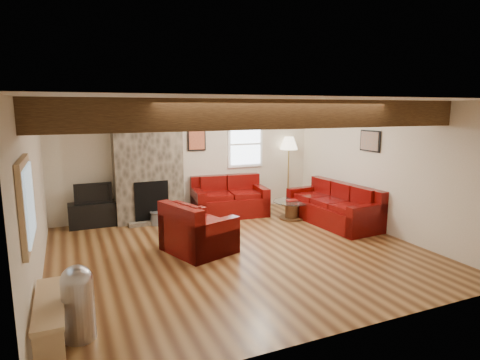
{
  "coord_description": "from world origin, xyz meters",
  "views": [
    {
      "loc": [
        -2.57,
        -5.94,
        2.39
      ],
      "look_at": [
        0.2,
        0.4,
        1.15
      ],
      "focal_mm": 30.0,
      "sensor_mm": 36.0,
      "label": 1
    }
  ],
  "objects_px": {
    "sofa_three": "(333,204)",
    "loveseat": "(229,196)",
    "armchair_red": "(199,227)",
    "floor_lamp": "(289,147)",
    "television": "(93,193)",
    "tv_cabinet": "(94,214)",
    "coffee_table": "(292,210)"
  },
  "relations": [
    {
      "from": "floor_lamp",
      "to": "tv_cabinet",
      "type": "bearing_deg",
      "value": -179.75
    },
    {
      "from": "armchair_red",
      "to": "loveseat",
      "type": "bearing_deg",
      "value": -54.02
    },
    {
      "from": "sofa_three",
      "to": "loveseat",
      "type": "height_order",
      "value": "loveseat"
    },
    {
      "from": "floor_lamp",
      "to": "armchair_red",
      "type": "bearing_deg",
      "value": -143.38
    },
    {
      "from": "tv_cabinet",
      "to": "television",
      "type": "bearing_deg",
      "value": 0.0
    },
    {
      "from": "loveseat",
      "to": "coffee_table",
      "type": "height_order",
      "value": "loveseat"
    },
    {
      "from": "coffee_table",
      "to": "tv_cabinet",
      "type": "bearing_deg",
      "value": 164.17
    },
    {
      "from": "sofa_three",
      "to": "floor_lamp",
      "type": "relative_size",
      "value": 1.25
    },
    {
      "from": "sofa_three",
      "to": "television",
      "type": "relative_size",
      "value": 2.93
    },
    {
      "from": "loveseat",
      "to": "coffee_table",
      "type": "distance_m",
      "value": 1.42
    },
    {
      "from": "sofa_three",
      "to": "tv_cabinet",
      "type": "height_order",
      "value": "sofa_three"
    },
    {
      "from": "armchair_red",
      "to": "floor_lamp",
      "type": "distance_m",
      "value": 3.94
    },
    {
      "from": "coffee_table",
      "to": "television",
      "type": "bearing_deg",
      "value": 164.17
    },
    {
      "from": "coffee_table",
      "to": "tv_cabinet",
      "type": "relative_size",
      "value": 0.82
    },
    {
      "from": "sofa_three",
      "to": "loveseat",
      "type": "relative_size",
      "value": 1.31
    },
    {
      "from": "sofa_three",
      "to": "tv_cabinet",
      "type": "relative_size",
      "value": 2.15
    },
    {
      "from": "armchair_red",
      "to": "tv_cabinet",
      "type": "height_order",
      "value": "armchair_red"
    },
    {
      "from": "sofa_three",
      "to": "loveseat",
      "type": "distance_m",
      "value": 2.27
    },
    {
      "from": "armchair_red",
      "to": "sofa_three",
      "type": "bearing_deg",
      "value": -100.31
    },
    {
      "from": "coffee_table",
      "to": "floor_lamp",
      "type": "relative_size",
      "value": 0.48
    },
    {
      "from": "tv_cabinet",
      "to": "floor_lamp",
      "type": "distance_m",
      "value": 4.72
    },
    {
      "from": "sofa_three",
      "to": "loveseat",
      "type": "bearing_deg",
      "value": -134.01
    },
    {
      "from": "floor_lamp",
      "to": "sofa_three",
      "type": "bearing_deg",
      "value": -88.91
    },
    {
      "from": "sofa_three",
      "to": "floor_lamp",
      "type": "distance_m",
      "value": 2.06
    },
    {
      "from": "armchair_red",
      "to": "coffee_table",
      "type": "distance_m",
      "value": 2.73
    },
    {
      "from": "television",
      "to": "floor_lamp",
      "type": "relative_size",
      "value": 0.43
    },
    {
      "from": "television",
      "to": "floor_lamp",
      "type": "xyz_separation_m",
      "value": [
        4.57,
        0.02,
        0.75
      ]
    },
    {
      "from": "loveseat",
      "to": "armchair_red",
      "type": "relative_size",
      "value": 1.55
    },
    {
      "from": "floor_lamp",
      "to": "television",
      "type": "bearing_deg",
      "value": -179.75
    },
    {
      "from": "armchair_red",
      "to": "floor_lamp",
      "type": "bearing_deg",
      "value": -72.7
    },
    {
      "from": "television",
      "to": "floor_lamp",
      "type": "height_order",
      "value": "floor_lamp"
    },
    {
      "from": "loveseat",
      "to": "armchair_red",
      "type": "xyz_separation_m",
      "value": [
        -1.35,
        -1.95,
        -0.01
      ]
    }
  ]
}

